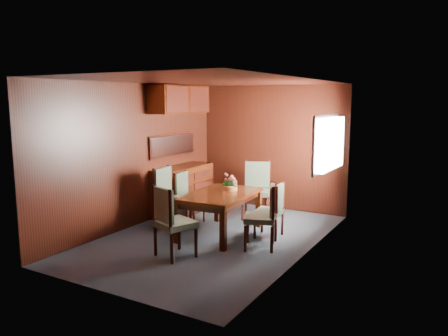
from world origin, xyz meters
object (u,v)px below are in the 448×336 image
Objects in this scene: sideboard at (183,190)px; chair_head at (170,218)px; chair_right_near at (265,213)px; flower_centerpiece at (230,182)px; dining_table at (220,199)px; chair_left_near at (169,195)px.

chair_head reaches higher than sideboard.
chair_right_near is 0.95× the size of chair_head.
flower_centerpiece is (0.09, 1.49, 0.25)m from chair_head.
sideboard is at bearing 141.50° from chair_head.
sideboard is at bearing 144.80° from dining_table.
flower_centerpiece is at bearing 107.14° from chair_head.
dining_table is at bearing 107.94° from chair_head.
flower_centerpiece is at bearing -22.07° from sideboard.
chair_left_near is 1.32m from chair_head.
chair_left_near is (0.40, -0.97, 0.13)m from sideboard.
dining_table is at bearing 53.25° from chair_right_near.
chair_right_near is (2.15, -1.03, 0.08)m from sideboard.
chair_right_near is at bearing -18.23° from dining_table.
chair_right_near is 1.36m from chair_head.
sideboard is 2.35m from chair_head.
chair_head reaches higher than chair_right_near.
chair_left_near is 1.75m from chair_right_near.
dining_table is 1.57× the size of chair_right_near.
chair_head is (-0.05, -1.22, -0.03)m from dining_table.
sideboard is at bearing -162.02° from chair_left_near.
chair_right_near is at bearing -25.51° from sideboard.
sideboard is at bearing 157.93° from flower_centerpiece.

